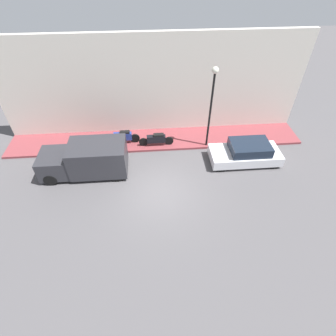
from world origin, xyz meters
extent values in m
plane|color=#514F51|center=(0.00, 0.00, 0.00)|extent=(60.00, 60.00, 0.00)
cube|color=brown|center=(4.58, 0.00, 0.07)|extent=(2.27, 18.49, 0.14)
cube|color=silver|center=(5.86, 0.00, 3.10)|extent=(0.30, 18.49, 6.20)
cube|color=silver|center=(2.13, -5.07, 0.45)|extent=(1.77, 4.01, 0.57)
cube|color=#192333|center=(2.13, -5.27, 1.01)|extent=(1.56, 2.20, 0.54)
cylinder|color=black|center=(1.36, -3.52, 0.31)|extent=(0.20, 0.61, 0.61)
cylinder|color=black|center=(2.89, -3.52, 0.31)|extent=(0.20, 0.61, 0.61)
cylinder|color=black|center=(1.36, -6.62, 0.31)|extent=(0.20, 0.61, 0.61)
cylinder|color=black|center=(2.89, -6.62, 0.31)|extent=(0.20, 0.61, 0.61)
cube|color=#2D2D33|center=(1.91, 3.20, 1.03)|extent=(1.93, 3.02, 1.67)
cube|color=#2D2D33|center=(1.91, 5.52, 0.78)|extent=(1.83, 1.62, 1.17)
cube|color=#192333|center=(1.91, 5.77, 1.10)|extent=(1.64, 0.89, 0.47)
cylinder|color=black|center=(1.07, 5.73, 0.35)|extent=(0.22, 0.70, 0.70)
cylinder|color=black|center=(2.74, 5.73, 0.35)|extent=(0.22, 0.70, 0.70)
cylinder|color=black|center=(1.07, 2.29, 0.35)|extent=(0.22, 0.70, 0.70)
cylinder|color=black|center=(2.74, 2.29, 0.35)|extent=(0.22, 0.70, 0.70)
cube|color=navy|center=(4.32, 2.05, 0.63)|extent=(0.30, 1.11, 0.48)
cube|color=black|center=(4.32, 1.90, 0.93)|extent=(0.27, 0.61, 0.12)
cylinder|color=black|center=(4.32, 2.80, 0.44)|extent=(0.10, 0.59, 0.59)
cylinder|color=black|center=(4.32, 1.30, 0.44)|extent=(0.10, 0.59, 0.59)
cube|color=black|center=(3.92, -0.02, 0.60)|extent=(0.30, 1.14, 0.46)
cube|color=black|center=(3.92, -0.17, 0.89)|extent=(0.27, 0.62, 0.12)
cylinder|color=black|center=(3.92, 0.78, 0.41)|extent=(0.10, 0.55, 0.55)
cylinder|color=black|center=(3.92, -0.81, 0.41)|extent=(0.10, 0.55, 0.55)
cylinder|color=black|center=(3.67, -3.14, 2.46)|extent=(0.12, 0.12, 4.63)
sphere|color=silver|center=(3.67, -3.14, 4.88)|extent=(0.36, 0.36, 0.36)
camera|label=1|loc=(-9.22, 0.32, 10.16)|focal=28.00mm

